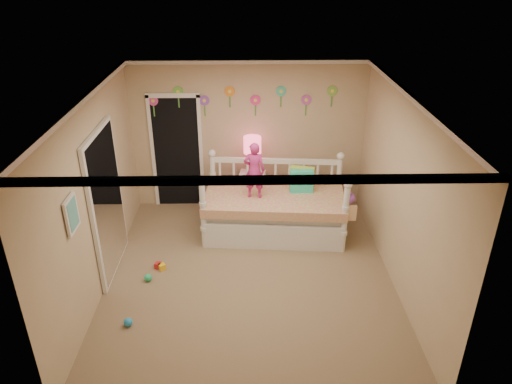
{
  "coord_description": "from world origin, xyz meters",
  "views": [
    {
      "loc": [
        -0.02,
        -5.52,
        4.13
      ],
      "look_at": [
        0.1,
        0.6,
        1.05
      ],
      "focal_mm": 33.4,
      "sensor_mm": 36.0,
      "label": 1
    }
  ],
  "objects_px": {
    "nightstand": "(253,192)",
    "child": "(254,170)",
    "daybed": "(274,198)",
    "table_lamp": "(252,149)"
  },
  "relations": [
    {
      "from": "daybed",
      "to": "nightstand",
      "type": "relative_size",
      "value": 3.1
    },
    {
      "from": "table_lamp",
      "to": "daybed",
      "type": "bearing_deg",
      "value": -64.5
    },
    {
      "from": "nightstand",
      "to": "table_lamp",
      "type": "height_order",
      "value": "table_lamp"
    },
    {
      "from": "daybed",
      "to": "nightstand",
      "type": "xyz_separation_m",
      "value": [
        -0.34,
        0.72,
        -0.25
      ]
    },
    {
      "from": "daybed",
      "to": "nightstand",
      "type": "distance_m",
      "value": 0.84
    },
    {
      "from": "child",
      "to": "table_lamp",
      "type": "distance_m",
      "value": 0.8
    },
    {
      "from": "daybed",
      "to": "nightstand",
      "type": "height_order",
      "value": "daybed"
    },
    {
      "from": "nightstand",
      "to": "child",
      "type": "bearing_deg",
      "value": -81.56
    },
    {
      "from": "child",
      "to": "nightstand",
      "type": "bearing_deg",
      "value": -82.79
    },
    {
      "from": "child",
      "to": "nightstand",
      "type": "relative_size",
      "value": 1.25
    }
  ]
}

